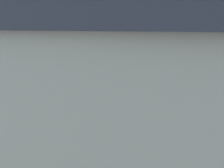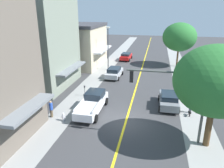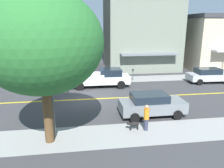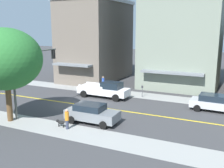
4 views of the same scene
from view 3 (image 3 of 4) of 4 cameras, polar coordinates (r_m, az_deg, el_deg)
ground_plane at (r=18.45m, az=-6.13°, el=-4.00°), size 140.00×140.00×0.00m
sidewalk_left at (r=24.60m, az=-6.70°, el=0.92°), size 2.77×126.00×0.01m
sidewalk_right at (r=12.56m, az=-4.99°, el=-13.64°), size 2.77×126.00×0.01m
road_centerline_stripe at (r=18.45m, az=-6.13°, el=-4.00°), size 0.20×126.00×0.00m
tan_rowhouse at (r=30.95m, az=-16.69°, el=14.43°), size 13.40×7.56×11.85m
brick_apartment_block at (r=31.82m, az=7.58°, el=18.22°), size 9.93×9.95×15.50m
pale_office_building at (r=36.83m, az=25.83°, el=10.20°), size 12.40×11.25×7.49m
street_tree_right_corner at (r=10.99m, az=-18.06°, el=10.32°), size 5.97×5.97×7.81m
fire_hydrant at (r=23.90m, az=-9.23°, el=1.40°), size 0.44×0.24×0.83m
parking_meter at (r=24.45m, az=5.55°, el=2.94°), size 0.12×0.18×1.31m
traffic_light_mast at (r=13.49m, az=-15.21°, el=6.57°), size 5.93×0.32×6.07m
grey_sedan_right_curb at (r=15.13m, az=10.37°, el=-5.23°), size 2.15×4.47×1.59m
silver_sedan_left_curb at (r=25.72m, az=24.22°, el=2.16°), size 2.22×4.70×1.58m
white_pickup_truck at (r=21.80m, az=-2.65°, el=1.61°), size 2.25×5.95×1.85m
pedestrian_orange_shirt at (r=12.97m, az=9.08°, el=-8.61°), size 0.31×0.31×1.61m
pedestrian_blue_shirt at (r=25.18m, az=-8.14°, el=3.28°), size 0.34×0.34×1.69m
small_dog at (r=13.10m, az=5.63°, el=-10.52°), size 0.29×0.77×0.58m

